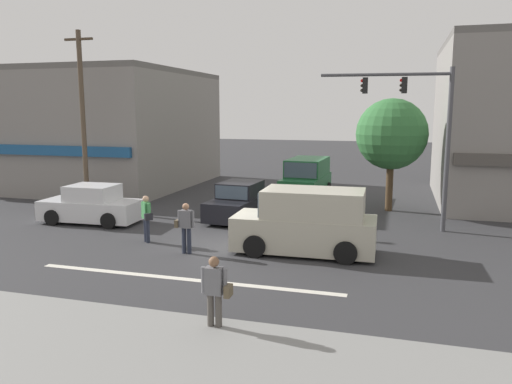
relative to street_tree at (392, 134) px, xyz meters
name	(u,v)px	position (x,y,z in m)	size (l,w,h in m)	color
ground_plane	(226,246)	(-5.22, -7.91, -3.53)	(120.00, 120.00, 0.00)	#333335
lane_marking_stripe	(183,279)	(-5.22, -11.41, -3.52)	(9.00, 0.24, 0.01)	silver
sidewalk_curb	(69,363)	(-5.22, -16.41, -3.45)	(40.00, 5.00, 0.16)	gray
building_left_block	(100,129)	(-17.56, 3.64, -0.06)	(11.57, 11.73, 6.95)	gray
street_tree	(392,134)	(0.00, 0.00, 0.00)	(3.22, 3.22, 5.16)	#4C3823
utility_pole_near_left	(83,119)	(-13.55, -3.73, 0.69)	(1.40, 0.22, 8.13)	brown
traffic_light_mast	(422,122)	(1.14, -3.62, 0.65)	(4.88, 0.51, 6.20)	#47474C
van_crossing_center	(307,223)	(-2.41, -7.91, -2.52)	(4.65, 2.13, 2.11)	#B7B29E
sedan_crossing_leftbound	(92,206)	(-11.79, -5.99, -2.82)	(4.16, 2.00, 1.58)	silver
sedan_approaching_near	(240,202)	(-6.15, -3.48, -2.82)	(2.11, 4.21, 1.58)	black
van_parked_curbside	(306,180)	(-4.26, 2.10, -2.52)	(2.20, 4.68, 2.11)	#1E6033
pedestrian_foreground_with_bag	(215,290)	(-3.15, -14.34, -2.58)	(0.67, 0.29, 1.67)	#4C4742
pedestrian_mid_crossing	(186,225)	(-6.18, -9.06, -2.58)	(0.67, 0.29, 1.67)	#232838
pedestrian_far_side	(146,216)	(-8.07, -8.18, -2.58)	(0.58, 0.59, 1.67)	#232838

